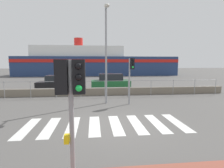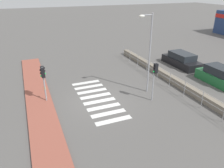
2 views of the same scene
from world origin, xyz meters
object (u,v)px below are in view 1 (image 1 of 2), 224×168
Objects in this scene: parked_car_black at (61,83)px; traffic_light_near at (71,89)px; streetlamp at (106,44)px; traffic_light_far at (131,71)px; ferry_boat at (94,63)px; parked_car_green at (111,82)px.

traffic_light_near is at bearing -78.94° from parked_car_black.
parked_car_black is (-4.03, 6.70, -3.15)m from streetlamp.
traffic_light_far is at bearing -9.43° from streetlamp.
streetlamp is at bearing 80.38° from traffic_light_near.
traffic_light_near is 0.08× the size of ferry_boat.
streetlamp is at bearing -88.43° from ferry_boat.
traffic_light_far is 9.04m from parked_car_black.
parked_car_black is 4.96m from parked_car_green.
parked_car_black is (-3.28, -20.64, -1.96)m from ferry_boat.
parked_car_green is at bearing 81.19° from traffic_light_near.
ferry_boat reaches higher than traffic_light_far.
streetlamp is at bearing -97.90° from parked_car_green.
ferry_boat is (0.51, 34.79, 0.47)m from traffic_light_near.
traffic_light_near is 0.92× the size of traffic_light_far.
ferry_boat reaches higher than streetlamp.
traffic_light_far is (2.79, 7.19, 0.04)m from traffic_light_near.
traffic_light_near is 7.73m from streetlamp.
traffic_light_far is 7.14m from parked_car_green.
traffic_light_near is 14.39m from parked_car_green.
traffic_light_near reaches higher than parked_car_black.
traffic_light_far reaches higher than traffic_light_near.
traffic_light_near is 0.44× the size of streetlamp.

